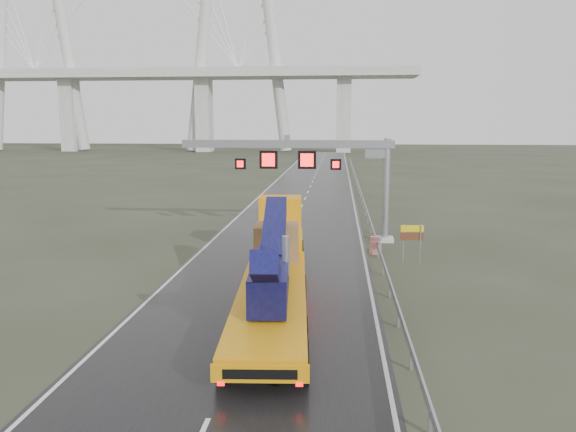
# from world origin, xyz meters

# --- Properties ---
(ground) EXTENTS (400.00, 400.00, 0.00)m
(ground) POSITION_xyz_m (0.00, 0.00, 0.00)
(ground) COLOR #2F3324
(ground) RESTS_ON ground
(road) EXTENTS (11.00, 200.00, 0.02)m
(road) POSITION_xyz_m (0.00, 40.00, 0.01)
(road) COLOR black
(road) RESTS_ON ground
(guardrail) EXTENTS (0.20, 140.00, 1.40)m
(guardrail) POSITION_xyz_m (6.10, 30.00, 0.70)
(guardrail) COLOR gray
(guardrail) RESTS_ON ground
(sign_gantry) EXTENTS (14.90, 1.20, 7.42)m
(sign_gantry) POSITION_xyz_m (2.10, 17.99, 5.61)
(sign_gantry) COLOR #AAAAA6
(sign_gantry) RESTS_ON ground
(heavy_haul_truck) EXTENTS (4.13, 19.61, 4.57)m
(heavy_haul_truck) POSITION_xyz_m (0.54, 5.79, 1.77)
(heavy_haul_truck) COLOR orange
(heavy_haul_truck) RESTS_ON ground
(exit_sign_pair) EXTENTS (1.36, 0.18, 2.34)m
(exit_sign_pair) POSITION_xyz_m (7.97, 11.88, 1.63)
(exit_sign_pair) COLOR #94979D
(exit_sign_pair) RESTS_ON ground
(striped_barrier) EXTENTS (0.75, 0.59, 1.13)m
(striped_barrier) POSITION_xyz_m (6.00, 14.00, 0.56)
(striped_barrier) COLOR red
(striped_barrier) RESTS_ON ground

